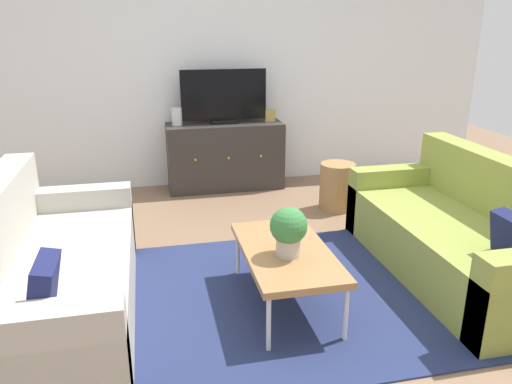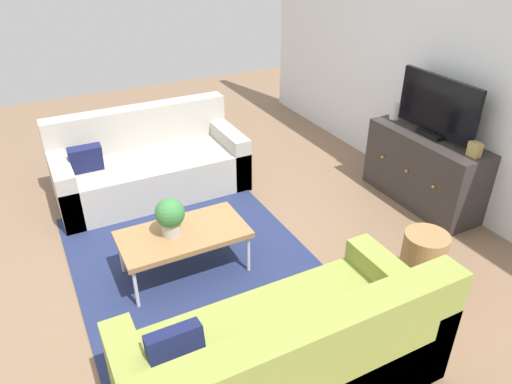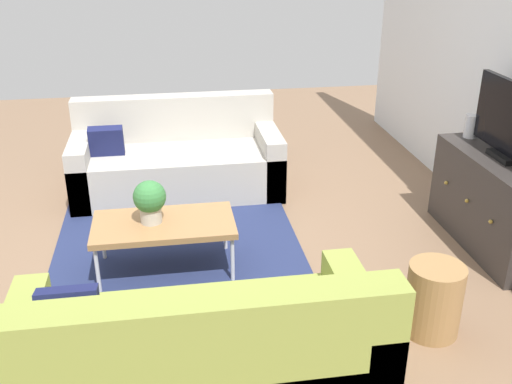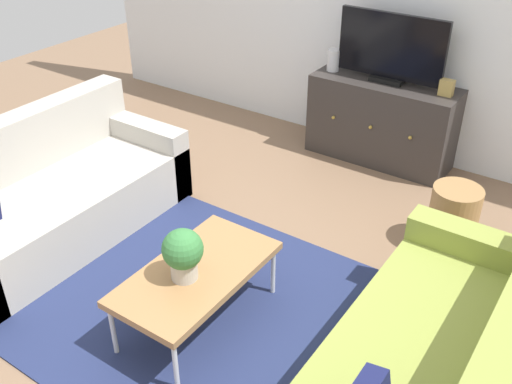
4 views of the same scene
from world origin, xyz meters
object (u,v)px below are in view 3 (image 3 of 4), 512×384
coffee_table (164,226)px  glass_vase (471,126)px  couch_left_side (177,161)px  flat_screen_tv (512,122)px  couch_right_side (198,365)px  wicker_basket (434,299)px  tv_console (494,203)px  potted_plant (150,200)px

coffee_table → glass_vase: size_ratio=5.34×
couch_left_side → flat_screen_tv: bearing=57.9°
couch_left_side → glass_vase: 2.63m
flat_screen_tv → glass_vase: flat_screen_tv is taller
couch_right_side → glass_vase: (-1.88, 2.37, 0.54)m
coffee_table → flat_screen_tv: (0.02, 2.54, 0.64)m
glass_vase → wicker_basket: glass_vase is taller
couch_left_side → wicker_basket: bearing=30.7°
couch_right_side → wicker_basket: (-0.42, 1.46, -0.05)m
tv_console → wicker_basket: tv_console is taller
couch_right_side → coffee_table: size_ratio=1.89×
potted_plant → glass_vase: glass_vase is taller
tv_console → flat_screen_tv: size_ratio=1.37×
glass_vase → wicker_basket: 1.82m
couch_right_side → tv_console: bearing=120.1°
coffee_table → couch_left_side: bearing=174.6°
glass_vase → tv_console: bearing=-0.0°
wicker_basket → couch_right_side: bearing=-74.1°
couch_left_side → potted_plant: couch_left_side is taller
wicker_basket → glass_vase: bearing=148.0°
tv_console → wicker_basket: 1.33m
flat_screen_tv → potted_plant: bearing=-90.7°
tv_console → glass_vase: glass_vase is taller
wicker_basket → tv_console: bearing=136.4°
couch_left_side → couch_right_side: bearing=0.0°
potted_plant → wicker_basket: (0.99, 1.69, -0.34)m
potted_plant → glass_vase: bearing=100.4°
potted_plant → glass_vase: (-0.48, 2.60, 0.25)m
flat_screen_tv → wicker_basket: size_ratio=1.98×
couch_right_side → potted_plant: (-1.41, -0.22, 0.29)m
coffee_table → tv_console: size_ratio=0.80×
tv_console → flat_screen_tv: (0.00, 0.02, 0.64)m
couch_left_side → couch_right_side: same height
couch_left_side → glass_vase: glass_vase is taller
flat_screen_tv → glass_vase: (-0.51, -0.02, -0.19)m
couch_left_side → coffee_table: couch_left_side is taller
coffee_table → tv_console: 2.52m
flat_screen_tv → couch_right_side: bearing=-60.1°
wicker_basket → flat_screen_tv: bearing=135.8°
couch_right_side → glass_vase: 3.08m
potted_plant → tv_console: (0.03, 2.60, -0.21)m
tv_console → flat_screen_tv: 0.64m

